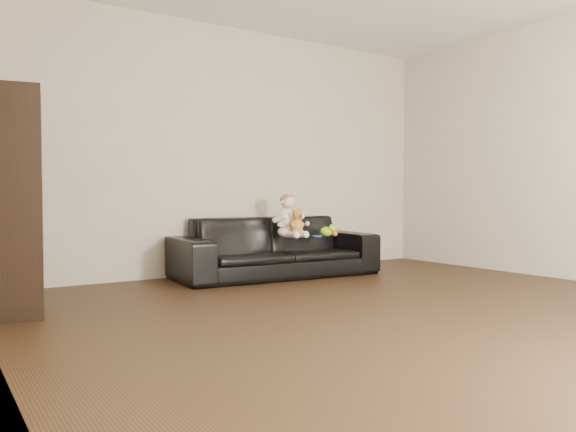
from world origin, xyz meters
TOP-DOWN VIEW (x-y plane):
  - floor at (0.00, 0.00)m, footprint 5.50×5.50m
  - wall_back at (0.00, 2.75)m, footprint 5.00×0.00m
  - wall_left at (-2.50, 0.00)m, footprint 0.00×5.50m
  - sofa at (0.21, 2.25)m, footprint 2.12×0.94m
  - cabinet at (-2.29, 1.65)m, footprint 0.47×0.59m
  - shelf_item at (-2.27, 1.65)m, footprint 0.22×0.28m
  - baby at (0.30, 2.14)m, footprint 0.31×0.38m
  - teddy_bear at (0.31, 2.00)m, footprint 0.16×0.16m
  - toy_green at (0.73, 2.09)m, footprint 0.17×0.18m
  - toy_rattle at (0.81, 2.04)m, footprint 0.07×0.07m
  - toy_blue_disc at (0.62, 2.10)m, footprint 0.12×0.12m

SIDE VIEW (x-z plane):
  - floor at x=0.00m, z-range 0.00..0.00m
  - sofa at x=0.21m, z-range 0.00..0.60m
  - toy_blue_disc at x=0.62m, z-range 0.40..0.41m
  - toy_rattle at x=0.81m, z-range 0.40..0.46m
  - toy_green at x=0.73m, z-range 0.40..0.50m
  - teddy_bear at x=0.31m, z-range 0.44..0.69m
  - baby at x=0.30m, z-range 0.37..0.81m
  - cabinet at x=-2.29m, z-range 0.00..1.55m
  - shelf_item at x=-2.27m, z-range 0.98..1.26m
  - wall_back at x=0.00m, z-range -1.20..3.80m
  - wall_left at x=-2.50m, z-range -1.45..4.05m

